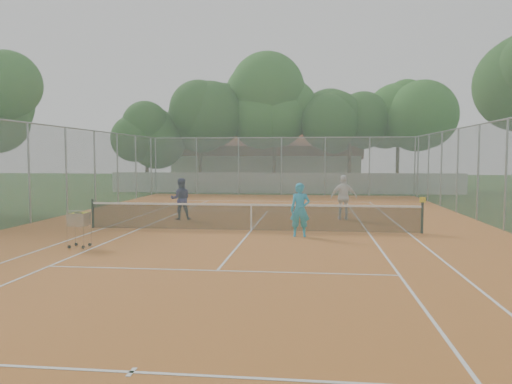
# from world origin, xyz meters

# --- Properties ---
(ground) EXTENTS (120.00, 120.00, 0.00)m
(ground) POSITION_xyz_m (0.00, 0.00, 0.00)
(ground) COLOR #14360E
(ground) RESTS_ON ground
(court_pad) EXTENTS (18.00, 34.00, 0.02)m
(court_pad) POSITION_xyz_m (0.00, 0.00, 0.01)
(court_pad) COLOR #BF6625
(court_pad) RESTS_ON ground
(court_lines) EXTENTS (10.98, 23.78, 0.01)m
(court_lines) POSITION_xyz_m (0.00, 0.00, 0.02)
(court_lines) COLOR white
(court_lines) RESTS_ON court_pad
(tennis_net) EXTENTS (11.88, 0.10, 0.98)m
(tennis_net) POSITION_xyz_m (0.00, 0.00, 0.51)
(tennis_net) COLOR black
(tennis_net) RESTS_ON court_pad
(perimeter_fence) EXTENTS (18.00, 34.00, 4.00)m
(perimeter_fence) POSITION_xyz_m (0.00, 0.00, 2.00)
(perimeter_fence) COLOR slate
(perimeter_fence) RESTS_ON ground
(boundary_wall) EXTENTS (26.00, 0.30, 1.50)m
(boundary_wall) POSITION_xyz_m (0.00, 19.00, 0.75)
(boundary_wall) COLOR silver
(boundary_wall) RESTS_ON ground
(clubhouse) EXTENTS (16.40, 9.00, 4.40)m
(clubhouse) POSITION_xyz_m (-2.00, 29.00, 2.20)
(clubhouse) COLOR beige
(clubhouse) RESTS_ON ground
(tropical_trees) EXTENTS (29.00, 19.00, 10.00)m
(tropical_trees) POSITION_xyz_m (0.00, 22.00, 5.00)
(tropical_trees) COLOR #11380E
(tropical_trees) RESTS_ON ground
(player_near) EXTENTS (0.65, 0.44, 1.78)m
(player_near) POSITION_xyz_m (1.77, -1.14, 0.91)
(player_near) COLOR #168DC0
(player_near) RESTS_ON court_pad
(player_far_left) EXTENTS (1.01, 0.89, 1.75)m
(player_far_left) POSITION_xyz_m (-3.33, 2.76, 0.89)
(player_far_left) COLOR #201848
(player_far_left) RESTS_ON court_pad
(player_far_right) EXTENTS (1.12, 0.52, 1.87)m
(player_far_right) POSITION_xyz_m (3.48, 3.59, 0.96)
(player_far_right) COLOR silver
(player_far_right) RESTS_ON court_pad
(ball_hopper) EXTENTS (0.64, 0.64, 1.12)m
(ball_hopper) POSITION_xyz_m (-4.54, -3.94, 0.58)
(ball_hopper) COLOR #BAB9C1
(ball_hopper) RESTS_ON court_pad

